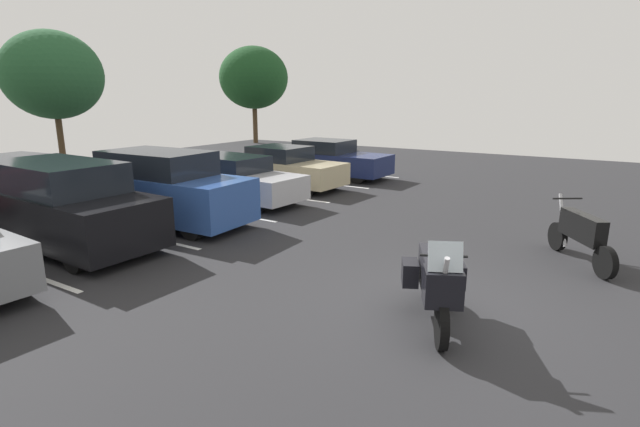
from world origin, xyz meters
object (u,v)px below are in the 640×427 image
Objects in this scene: motorcycle_touring at (437,280)px; car_champagne at (286,168)px; car_blue at (167,189)px; car_navy at (331,159)px; car_silver at (232,179)px; motorcycle_second at (581,234)px; car_black at (67,206)px; car_far_tan at (23,176)px.

car_champagne is at bearing 47.09° from motorcycle_touring.
car_champagne is at bearing 3.48° from car_blue.
car_blue is 5.75m from car_champagne.
car_silver is at bearing 176.99° from car_navy.
motorcycle_second is 0.44× the size of car_blue.
car_navy is (6.42, 9.58, 0.13)m from motorcycle_second.
car_black reaches higher than car_navy.
car_blue is (-2.25, 9.41, 0.33)m from motorcycle_second.
car_navy is (11.21, -0.09, -0.21)m from car_black.
motorcycle_second is at bearing -94.25° from car_silver.
car_champagne is (8.28, 0.08, -0.21)m from car_black.
car_far_tan is at bearing 114.62° from car_silver.
car_navy is at bearing -38.42° from car_far_tan.
motorcycle_touring is 1.03× the size of motorcycle_second.
car_champagne is 8.87m from car_far_tan.
car_navy reaches higher than car_champagne.
car_black is at bearing 174.05° from car_blue.
car_silver is (0.73, 9.88, 0.11)m from motorcycle_second.
car_champagne is (5.73, 0.35, -0.21)m from car_blue.
car_silver is at bearing 2.12° from car_black.
car_black is 1.01× the size of car_blue.
motorcycle_touring is at bearing -103.50° from car_blue.
car_far_tan is (2.50, 6.82, -0.28)m from car_black.
car_blue is 1.03× the size of car_champagne.
motorcycle_touring is at bearing 159.28° from motorcycle_second.
car_blue is at bearing -5.95° from car_black.
car_champagne is at bearing 70.37° from motorcycle_second.
motorcycle_second is 9.91m from car_silver.
car_far_tan reaches higher than motorcycle_second.
car_far_tan is (-0.04, 7.08, -0.28)m from car_blue.
car_blue reaches higher than motorcycle_second.
car_navy is (8.67, 0.17, -0.20)m from car_blue.
motorcycle_second is 10.81m from car_black.
car_navy is (2.94, -0.18, 0.01)m from car_champagne.
car_navy is (10.56, 8.02, 0.04)m from motorcycle_touring.
car_black reaches higher than motorcycle_touring.
car_far_tan is (-3.03, 6.61, -0.06)m from car_silver.
motorcycle_touring is 11.19m from car_champagne.
car_champagne is 2.94m from car_navy.
car_black is at bearing 179.52° from car_navy.
motorcycle_second is at bearing -20.72° from motorcycle_touring.
motorcycle_touring is 0.43× the size of car_navy.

